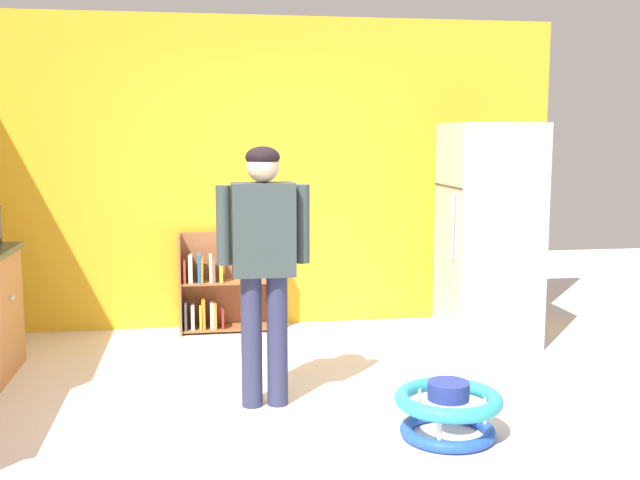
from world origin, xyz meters
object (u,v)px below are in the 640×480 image
(bookshelf, at_px, (219,288))
(baby_walker, at_px, (448,410))
(standing_person, at_px, (264,253))
(refrigerator, at_px, (489,234))

(bookshelf, distance_m, baby_walker, 2.85)
(baby_walker, bearing_deg, bookshelf, 115.00)
(bookshelf, height_order, baby_walker, bookshelf)
(baby_walker, bearing_deg, standing_person, 145.34)
(refrigerator, distance_m, baby_walker, 2.22)
(refrigerator, height_order, baby_walker, refrigerator)
(standing_person, bearing_deg, bookshelf, 96.89)
(bookshelf, distance_m, standing_person, 2.01)
(bookshelf, bearing_deg, standing_person, -83.11)
(standing_person, bearing_deg, refrigerator, 31.87)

